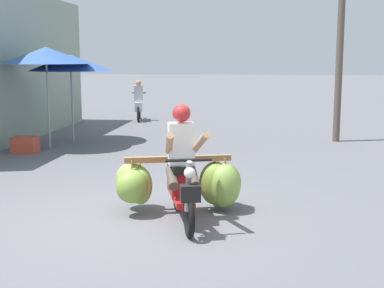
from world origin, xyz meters
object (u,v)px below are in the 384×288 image
motorbike_distant_ahead_left (139,104)px  utility_pole (342,7)px  market_umbrella_further_along (71,63)px  produce_crate (25,144)px  market_umbrella_near_shop (46,55)px  motorbike_main_loaded (188,180)px

motorbike_distant_ahead_left → utility_pole: bearing=-32.2°
market_umbrella_further_along → produce_crate: size_ratio=4.00×
market_umbrella_near_shop → utility_pole: bearing=15.4°
market_umbrella_near_shop → market_umbrella_further_along: 1.00m
motorbike_distant_ahead_left → market_umbrella_near_shop: (-0.88, -5.81, 1.65)m
motorbike_distant_ahead_left → market_umbrella_near_shop: size_ratio=0.66×
market_umbrella_further_along → motorbike_distant_ahead_left: bearing=82.7°
market_umbrella_near_shop → market_umbrella_further_along: (0.25, 0.95, -0.18)m
motorbike_main_loaded → market_umbrella_further_along: bearing=122.4°
motorbike_distant_ahead_left → produce_crate: 6.56m
market_umbrella_further_along → produce_crate: bearing=-110.9°
produce_crate → motorbike_main_loaded: bearing=-45.0°
market_umbrella_further_along → utility_pole: size_ratio=0.33×
produce_crate → utility_pole: 8.47m
motorbike_main_loaded → motorbike_distant_ahead_left: motorbike_main_loaded is taller
motorbike_distant_ahead_left → produce_crate: motorbike_distant_ahead_left is taller
motorbike_main_loaded → market_umbrella_near_shop: 6.69m
motorbike_main_loaded → motorbike_distant_ahead_left: bearing=106.3°
market_umbrella_further_along → produce_crate: market_umbrella_further_along is taller
market_umbrella_further_along → utility_pole: utility_pole is taller
market_umbrella_near_shop → produce_crate: 2.16m
market_umbrella_further_along → utility_pole: 6.99m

